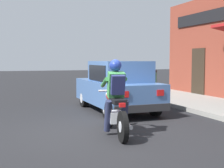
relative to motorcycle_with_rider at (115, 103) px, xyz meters
name	(u,v)px	position (x,y,z in m)	size (l,w,h in m)	color
ground_plane	(97,132)	(-0.30, 0.37, -0.68)	(80.00, 80.00, 0.00)	black
sidewalk_curb	(196,102)	(4.43, 3.37, -0.61)	(2.60, 22.00, 0.14)	gray
motorcycle_with_rider	(115,103)	(0.00, 0.00, 0.00)	(0.64, 2.01, 1.62)	black
car_hatchback	(117,87)	(1.13, 2.83, 0.09)	(1.70, 3.80, 1.57)	black
trash_bin	(151,81)	(4.28, 6.69, -0.04)	(0.56, 0.56, 0.98)	#23512D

